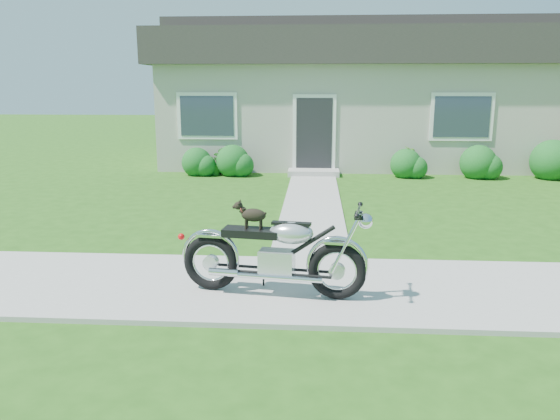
% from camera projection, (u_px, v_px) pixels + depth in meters
% --- Properties ---
extents(ground, '(80.00, 80.00, 0.00)m').
position_uv_depth(ground, '(433.00, 291.00, 6.60)').
color(ground, '#235114').
rests_on(ground, ground).
extents(sidewalk, '(24.00, 2.20, 0.04)m').
position_uv_depth(sidewalk, '(433.00, 289.00, 6.60)').
color(sidewalk, '#9E9B93').
rests_on(sidewalk, ground).
extents(walkway, '(1.20, 8.00, 0.03)m').
position_uv_depth(walkway, '(312.00, 202.00, 11.56)').
color(walkway, '#9E9B93').
rests_on(walkway, ground).
extents(house, '(12.60, 7.03, 4.50)m').
position_uv_depth(house, '(361.00, 94.00, 17.79)').
color(house, '#AEA89D').
rests_on(house, ground).
extents(shrub_row, '(10.53, 1.13, 1.13)m').
position_uv_depth(shrub_row, '(408.00, 162.00, 14.71)').
color(shrub_row, '#17561D').
rests_on(shrub_row, ground).
extents(potted_plant_left, '(0.72, 0.78, 0.72)m').
position_uv_depth(potted_plant_left, '(214.00, 162.00, 15.11)').
color(potted_plant_left, '#1D6019').
rests_on(potted_plant_left, ground).
extents(potted_plant_right, '(0.53, 0.53, 0.84)m').
position_uv_depth(potted_plant_right, '(411.00, 162.00, 14.75)').
color(potted_plant_right, '#31601A').
rests_on(potted_plant_right, ground).
extents(motorcycle_with_dog, '(2.22, 0.64, 1.09)m').
position_uv_depth(motorcycle_with_dog, '(277.00, 254.00, 6.28)').
color(motorcycle_with_dog, black).
rests_on(motorcycle_with_dog, sidewalk).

